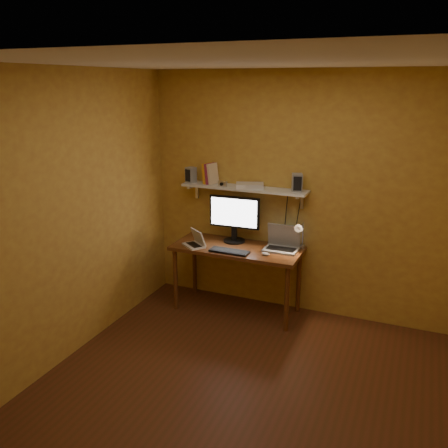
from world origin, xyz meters
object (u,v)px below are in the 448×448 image
at_px(monitor, 234,217).
at_px(desk_lamp, 300,232).
at_px(speaker_right, 297,183).
at_px(shelf_camera, 223,184).
at_px(speaker_left, 191,175).
at_px(netbook, 196,242).
at_px(laptop, 282,243).
at_px(keyboard, 229,251).
at_px(desk, 237,254).
at_px(mouse, 266,254).
at_px(router, 250,186).
at_px(wall_shelf, 244,188).

xyz_separation_m(monitor, desk_lamp, (0.76, -0.03, -0.08)).
distance_m(monitor, speaker_right, 0.80).
bearing_deg(desk_lamp, shelf_camera, -179.63).
bearing_deg(desk_lamp, speaker_left, 177.20).
relative_size(netbook, desk_lamp, 0.81).
bearing_deg(desk_lamp, laptop, -177.12).
height_order(keyboard, shelf_camera, shelf_camera).
relative_size(monitor, keyboard, 1.37).
relative_size(monitor, desk_lamp, 1.52).
distance_m(desk, mouse, 0.41).
xyz_separation_m(desk, laptop, (0.47, 0.12, 0.16)).
bearing_deg(laptop, speaker_right, 38.48).
bearing_deg(desk_lamp, monitor, 177.61).
bearing_deg(mouse, speaker_right, 61.93).
bearing_deg(keyboard, mouse, 9.60).
relative_size(keyboard, speaker_right, 2.24).
xyz_separation_m(monitor, mouse, (0.47, -0.29, -0.27)).
height_order(shelf_camera, router, shelf_camera).
relative_size(keyboard, shelf_camera, 3.92).
xyz_separation_m(desk_lamp, shelf_camera, (-0.88, -0.01, 0.45)).
relative_size(wall_shelf, speaker_left, 8.11).
height_order(monitor, speaker_right, speaker_right).
relative_size(laptop, router, 1.20).
relative_size(mouse, speaker_right, 0.46).
height_order(wall_shelf, speaker_left, speaker_left).
height_order(monitor, speaker_left, speaker_left).
height_order(wall_shelf, keyboard, wall_shelf).
xyz_separation_m(desk, keyboard, (-0.01, -0.19, 0.10)).
height_order(desk, laptop, laptop).
bearing_deg(desk, laptop, 13.87).
bearing_deg(netbook, speaker_left, 159.05).
distance_m(monitor, laptop, 0.61).
bearing_deg(wall_shelf, netbook, -140.93).
height_order(wall_shelf, laptop, wall_shelf).
bearing_deg(mouse, shelf_camera, 161.03).
xyz_separation_m(wall_shelf, router, (0.07, -0.02, 0.04)).
bearing_deg(wall_shelf, desk_lamp, -5.88).
height_order(laptop, netbook, laptop).
distance_m(wall_shelf, speaker_right, 0.59).
relative_size(keyboard, mouse, 4.84).
height_order(desk, shelf_camera, shelf_camera).
height_order(desk, netbook, netbook).
bearing_deg(keyboard, netbook, 174.69).
distance_m(mouse, speaker_left, 1.27).
xyz_separation_m(desk, shelf_camera, (-0.22, 0.12, 0.74)).
bearing_deg(speaker_left, desk, 2.22).
height_order(desk, desk_lamp, desk_lamp).
bearing_deg(wall_shelf, keyboard, -91.73).
relative_size(keyboard, speaker_left, 2.43).
relative_size(netbook, mouse, 3.50).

